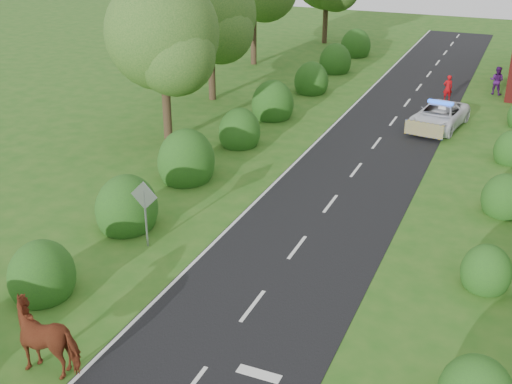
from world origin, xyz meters
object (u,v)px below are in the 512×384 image
at_px(pedestrian_purple, 497,80).
at_px(road_sign, 145,205).
at_px(cow, 50,339).
at_px(police_van, 439,116).
at_px(pedestrian_red, 448,88).

bearing_deg(pedestrian_purple, road_sign, 82.68).
xyz_separation_m(road_sign, cow, (1.20, -6.60, -0.83)).
height_order(cow, police_van, cow).
distance_m(road_sign, pedestrian_purple, 28.06).
distance_m(cow, police_van, 25.19).
bearing_deg(cow, pedestrian_purple, 155.33).
bearing_deg(pedestrian_purple, pedestrian_red, 58.67).
relative_size(road_sign, pedestrian_red, 1.57).
relative_size(cow, pedestrian_red, 1.45).
bearing_deg(road_sign, pedestrian_red, 73.13).
bearing_deg(pedestrian_red, cow, 53.25).
relative_size(road_sign, cow, 1.09).
bearing_deg(cow, pedestrian_red, 158.87).
height_order(cow, pedestrian_purple, pedestrian_purple).
height_order(road_sign, police_van, road_sign).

